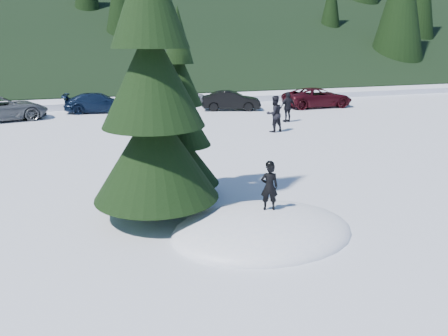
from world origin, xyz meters
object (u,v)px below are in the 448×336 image
object	(u,v)px
car_6	(317,97)
car_2	(0,109)
adult_0	(274,114)
car_4	(179,96)
spruce_tall	(152,89)
car_5	(231,101)
car_3	(99,103)
child_skier	(269,187)
spruce_short	(180,126)
adult_1	(288,107)

from	to	relation	value
car_6	car_2	bearing A→B (deg)	88.35
car_6	adult_0	bearing A→B (deg)	137.76
adult_0	car_4	distance (m)	11.23
spruce_tall	car_5	xyz separation A→B (m)	(8.19, 16.83, -2.68)
car_3	car_6	size ratio (longest dim) A/B	0.89
child_skier	car_3	size ratio (longest dim) A/B	0.27
spruce_short	car_5	distance (m)	17.08
car_3	car_6	bearing A→B (deg)	-92.33
adult_0	car_3	size ratio (longest dim) A/B	0.43
child_skier	car_3	xyz separation A→B (m)	(-2.71, 20.32, -0.43)
spruce_short	car_6	distance (m)	19.98
car_3	car_5	bearing A→B (deg)	-95.14
spruce_tall	car_4	size ratio (longest dim) A/B	2.18
adult_0	spruce_short	bearing A→B (deg)	39.21
car_4	car_6	bearing A→B (deg)	-120.79
child_skier	car_2	bearing A→B (deg)	-49.20
adult_0	car_4	xyz separation A→B (m)	(-2.31, 10.99, -0.25)
adult_0	car_2	size ratio (longest dim) A/B	0.36
car_2	car_4	world-z (taller)	car_2
adult_0	adult_1	xyz separation A→B (m)	(1.96, 2.33, -0.06)
car_3	car_4	bearing A→B (deg)	-67.91
spruce_short	adult_0	bearing A→B (deg)	49.29
car_5	car_4	bearing A→B (deg)	56.90
spruce_short	adult_1	size ratio (longest dim) A/B	3.13
car_2	car_4	distance (m)	11.64
car_2	car_3	world-z (taller)	car_2
spruce_short	child_skier	bearing A→B (deg)	-64.14
spruce_tall	spruce_short	bearing A→B (deg)	54.46
car_6	adult_1	bearing A→B (deg)	136.02
spruce_short	car_4	world-z (taller)	spruce_short
spruce_short	adult_0	size ratio (longest dim) A/B	2.91
spruce_tall	car_5	bearing A→B (deg)	64.06
child_skier	car_6	xyz separation A→B (m)	(11.93, 17.76, -0.38)
car_2	car_6	distance (m)	20.27
spruce_short	adult_1	bearing A→B (deg)	49.46
car_3	adult_1	bearing A→B (deg)	-118.24
child_skier	adult_1	distance (m)	15.00
car_2	car_6	size ratio (longest dim) A/B	1.06
child_skier	adult_1	size ratio (longest dim) A/B	0.68
child_skier	car_4	world-z (taller)	child_skier
spruce_tall	car_4	distance (m)	21.08
car_2	car_3	distance (m)	5.78
spruce_tall	car_5	distance (m)	18.90
spruce_tall	spruce_short	world-z (taller)	spruce_tall
spruce_short	car_4	size ratio (longest dim) A/B	1.36
car_2	car_3	bearing A→B (deg)	-91.34
car_2	car_5	xyz separation A→B (m)	(14.04, -0.46, -0.08)
adult_0	car_3	distance (m)	12.43
adult_0	car_2	xyz separation A→B (m)	(-13.58, 8.07, -0.20)
car_5	car_6	distance (m)	6.23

